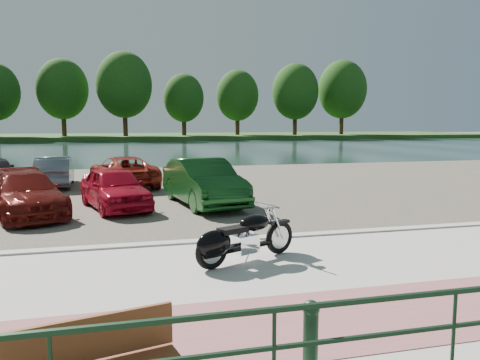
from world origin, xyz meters
name	(u,v)px	position (x,y,z in m)	size (l,w,h in m)	color
ground	(308,267)	(0.00, 0.00, 0.00)	(200.00, 200.00, 0.00)	#595447
promenade	(331,282)	(0.00, -1.00, 0.05)	(60.00, 6.00, 0.10)	#B3B0A9
pink_path	(378,314)	(0.00, -2.50, 0.10)	(60.00, 2.00, 0.01)	#8F5153
kerb	(275,238)	(0.00, 2.00, 0.07)	(60.00, 0.30, 0.14)	#B3B0A9
parking_lot	(207,188)	(0.00, 11.00, 0.02)	(60.00, 18.00, 0.04)	#3C3730
river	(158,149)	(0.00, 40.00, 0.00)	(120.00, 40.00, 0.00)	#1B322E
far_bank	(144,136)	(0.00, 72.00, 0.30)	(120.00, 24.00, 0.60)	#244217
railing	(455,309)	(0.00, -4.00, 0.79)	(24.04, 0.05, 0.90)	#16321F
bollards	(296,336)	(-1.67, -3.70, 0.54)	(10.68, 0.18, 0.81)	#16321F
far_trees	(173,91)	(4.36, 65.79, 7.49)	(70.25, 10.68, 12.52)	#321F12
motorcycle	(238,239)	(-1.31, 0.27, 0.56)	(2.20, 1.17, 1.05)	black
car_3	(25,194)	(-6.15, 6.48, 0.67)	(1.78, 4.38, 1.27)	#5E120D
car_4	(114,188)	(-3.66, 6.96, 0.69)	(1.55, 3.84, 1.31)	#A70B20
car_5	(203,182)	(-0.85, 6.93, 0.79)	(1.60, 4.57, 1.51)	#103D15
car_9	(55,171)	(-6.17, 12.75, 0.68)	(1.35, 3.87, 1.27)	slate
car_10	(123,171)	(-3.40, 12.05, 0.68)	(2.11, 4.59, 1.27)	maroon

